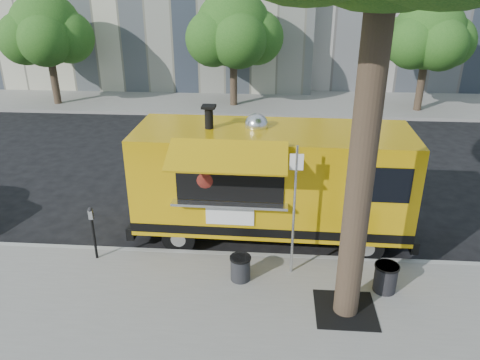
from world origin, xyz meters
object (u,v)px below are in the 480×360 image
object	(u,v)px
far_tree_a	(46,29)
trash_bin_right	(386,277)
sign_post	(294,204)
trash_bin_left	(240,267)
far_tree_b	(233,29)
far_tree_c	(429,34)
parking_meter	(93,227)
food_truck	(270,180)

from	to	relation	value
far_tree_a	trash_bin_right	xyz separation A→B (m)	(13.50, -14.39, -3.29)
sign_post	trash_bin_left	xyz separation A→B (m)	(-1.11, -0.37, -1.40)
far_tree_b	trash_bin_right	size ratio (longest dim) A/B	8.87
sign_post	trash_bin_right	bearing A→B (deg)	-15.37
far_tree_c	trash_bin_right	distance (m)	15.51
parking_meter	far_tree_a	bearing A→B (deg)	117.15
parking_meter	food_truck	bearing A→B (deg)	20.72
far_tree_a	far_tree_c	world-z (taller)	far_tree_a
food_truck	trash_bin_left	bearing A→B (deg)	-104.59
far_tree_a	far_tree_b	distance (m)	9.01
sign_post	parking_meter	xyz separation A→B (m)	(-4.55, 0.20, -0.87)
far_tree_c	food_truck	xyz separation A→B (m)	(-6.98, -12.23, -2.11)
far_tree_a	parking_meter	xyz separation A→B (m)	(7.00, -13.65, -2.79)
sign_post	trash_bin_right	world-z (taller)	sign_post
far_tree_c	parking_meter	world-z (taller)	far_tree_c
far_tree_a	trash_bin_right	distance (m)	20.00
trash_bin_right	far_tree_c	bearing A→B (deg)	72.74
parking_meter	far_tree_b	bearing A→B (deg)	81.90
parking_meter	trash_bin_right	distance (m)	6.56
far_tree_a	parking_meter	distance (m)	15.59
far_tree_b	far_tree_c	world-z (taller)	far_tree_b
far_tree_b	parking_meter	xyz separation A→B (m)	(-2.00, -14.05, -2.85)
far_tree_a	food_truck	size ratio (longest dim) A/B	0.77
far_tree_c	trash_bin_left	size ratio (longest dim) A/B	9.26
trash_bin_right	parking_meter	bearing A→B (deg)	173.54
sign_post	food_truck	distance (m)	1.82
far_tree_c	parking_meter	size ratio (longest dim) A/B	3.90
far_tree_c	sign_post	xyz separation A→B (m)	(-6.45, -13.95, -1.87)
far_tree_a	food_truck	bearing A→B (deg)	-47.75
far_tree_b	food_truck	xyz separation A→B (m)	(2.02, -12.53, -2.22)
far_tree_c	trash_bin_right	world-z (taller)	far_tree_c
far_tree_a	far_tree_b	xyz separation A→B (m)	(9.00, 0.40, 0.06)
parking_meter	trash_bin_left	xyz separation A→B (m)	(3.44, -0.57, -0.53)
far_tree_c	trash_bin_left	xyz separation A→B (m)	(-7.56, -14.32, -3.27)
trash_bin_right	sign_post	bearing A→B (deg)	164.63
far_tree_c	trash_bin_right	bearing A→B (deg)	-107.26
far_tree_a	parking_meter	size ratio (longest dim) A/B	4.01
far_tree_a	parking_meter	bearing A→B (deg)	-62.85
far_tree_a	sign_post	size ratio (longest dim) A/B	1.79
trash_bin_left	trash_bin_right	distance (m)	3.07
trash_bin_left	far_tree_c	bearing A→B (deg)	62.16
far_tree_b	trash_bin_right	bearing A→B (deg)	-73.07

